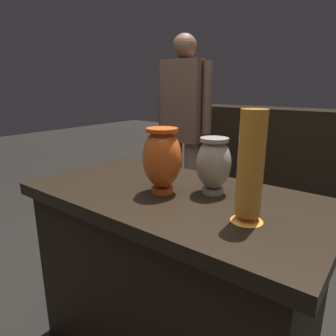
% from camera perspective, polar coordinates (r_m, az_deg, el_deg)
% --- Properties ---
extents(display_plinth, '(1.20, 0.64, 0.80)m').
position_cam_1_polar(display_plinth, '(1.39, 1.00, -20.07)').
color(display_plinth, black).
rests_on(display_plinth, ground_plane).
extents(back_display_shelf, '(2.60, 0.40, 0.99)m').
position_cam_1_polar(back_display_shelf, '(3.26, 24.80, 1.27)').
color(back_display_shelf, black).
rests_on(back_display_shelf, ground_plane).
extents(vase_centerpiece, '(0.15, 0.15, 0.26)m').
position_cam_1_polar(vase_centerpiece, '(1.16, -1.12, 1.85)').
color(vase_centerpiece, '#E55B1E').
rests_on(vase_centerpiece, display_plinth).
extents(vase_tall_behind, '(0.10, 0.10, 0.35)m').
position_cam_1_polar(vase_tall_behind, '(0.94, 15.34, -0.31)').
color(vase_tall_behind, orange).
rests_on(vase_tall_behind, display_plinth).
extents(vase_left_accent, '(0.14, 0.14, 0.22)m').
position_cam_1_polar(vase_left_accent, '(1.17, 8.62, 0.84)').
color(vase_left_accent, gray).
rests_on(vase_left_accent, display_plinth).
extents(visitor_near_left, '(0.47, 0.20, 1.58)m').
position_cam_1_polar(visitor_near_left, '(2.40, 2.98, 8.60)').
color(visitor_near_left, '#846B56').
rests_on(visitor_near_left, ground_plane).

